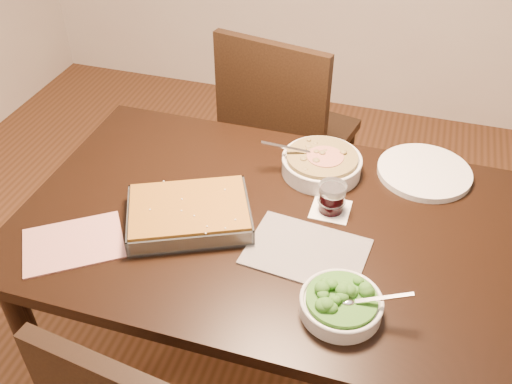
{
  "coord_description": "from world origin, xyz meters",
  "views": [
    {
      "loc": [
        0.33,
        -1.16,
        1.83
      ],
      "look_at": [
        -0.04,
        0.05,
        0.8
      ],
      "focal_mm": 40.0,
      "sensor_mm": 36.0,
      "label": 1
    }
  ],
  "objects": [
    {
      "name": "chair_far",
      "position": [
        -0.15,
        0.77,
        0.55
      ],
      "size": [
        0.54,
        0.54,
        0.98
      ],
      "rotation": [
        0.0,
        0.0,
        2.94
      ],
      "color": "black",
      "rests_on": "ground"
    },
    {
      "name": "coaster",
      "position": [
        0.17,
        0.09,
        0.75
      ],
      "size": [
        0.11,
        0.11,
        0.0
      ],
      "primitive_type": "cube",
      "color": "white",
      "rests_on": "table"
    },
    {
      "name": "baking_dish",
      "position": [
        -0.2,
        -0.07,
        0.78
      ],
      "size": [
        0.41,
        0.37,
        0.06
      ],
      "rotation": [
        0.0,
        0.0,
        0.44
      ],
      "color": "silver",
      "rests_on": "table"
    },
    {
      "name": "stew_bowl",
      "position": [
        0.1,
        0.27,
        0.78
      ],
      "size": [
        0.27,
        0.25,
        0.09
      ],
      "color": "silver",
      "rests_on": "table"
    },
    {
      "name": "dinner_plate",
      "position": [
        0.41,
        0.35,
        0.76
      ],
      "size": [
        0.29,
        0.29,
        0.02
      ],
      "primitive_type": "cylinder",
      "color": "silver",
      "rests_on": "table"
    },
    {
      "name": "wine_tumbler",
      "position": [
        0.17,
        0.09,
        0.8
      ],
      "size": [
        0.08,
        0.08,
        0.09
      ],
      "color": "black",
      "rests_on": "coaster"
    },
    {
      "name": "magazine_b",
      "position": [
        0.14,
        -0.09,
        0.75
      ],
      "size": [
        0.33,
        0.25,
        0.01
      ],
      "primitive_type": "cube",
      "rotation": [
        0.0,
        0.0,
        -0.1
      ],
      "color": "#27262E",
      "rests_on": "table"
    },
    {
      "name": "ground",
      "position": [
        0.0,
        0.0,
        0.0
      ],
      "size": [
        4.0,
        4.0,
        0.0
      ],
      "primitive_type": "plane",
      "color": "#4A2B15",
      "rests_on": "ground"
    },
    {
      "name": "broccoli_bowl",
      "position": [
        0.26,
        -0.26,
        0.78
      ],
      "size": [
        0.22,
        0.2,
        0.08
      ],
      "color": "silver",
      "rests_on": "table"
    },
    {
      "name": "magazine_a",
      "position": [
        -0.47,
        -0.25,
        0.75
      ],
      "size": [
        0.32,
        0.31,
        0.01
      ],
      "primitive_type": "cube",
      "rotation": [
        0.0,
        0.0,
        0.61
      ],
      "color": "#A72F2F",
      "rests_on": "table"
    },
    {
      "name": "table",
      "position": [
        0.0,
        0.0,
        0.65
      ],
      "size": [
        1.4,
        0.9,
        0.75
      ],
      "color": "black",
      "rests_on": "ground"
    }
  ]
}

